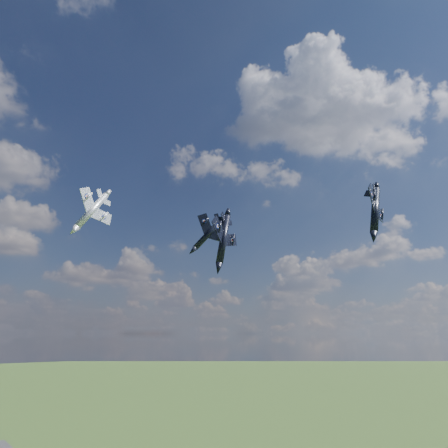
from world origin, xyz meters
TOP-DOWN VIEW (x-y plane):
  - jet_lead_navy at (-0.55, 13.69)m, footprint 15.68×17.67m
  - jet_right_navy at (22.33, -5.51)m, footprint 15.96×18.42m
  - jet_high_navy at (14.19, 39.69)m, footprint 15.85×18.58m
  - jet_left_silver at (-22.57, 26.92)m, footprint 12.50×15.41m

SIDE VIEW (x-z plane):
  - jet_lead_navy at x=-0.55m, z-range 76.25..82.20m
  - jet_left_silver at x=-22.57m, z-range 80.26..88.35m
  - jet_right_navy at x=22.33m, z-range 80.77..88.61m
  - jet_high_navy at x=14.19m, z-range 82.39..92.26m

